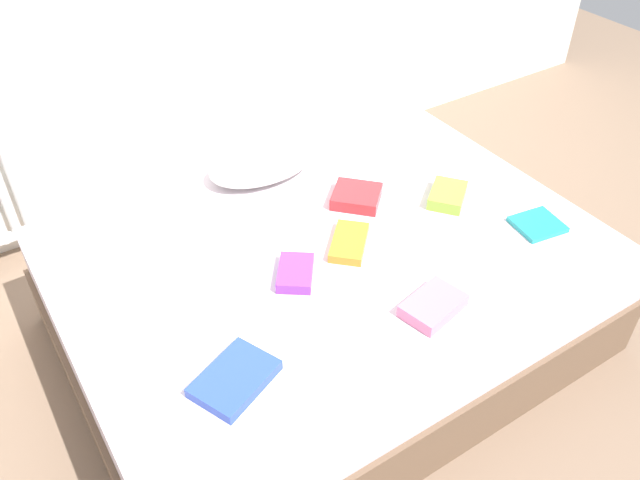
% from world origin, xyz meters
% --- Properties ---
extents(ground_plane, '(8.00, 8.00, 0.00)m').
position_xyz_m(ground_plane, '(0.00, 0.00, 0.00)').
color(ground_plane, '#7F6651').
extents(bed, '(2.00, 1.50, 0.50)m').
position_xyz_m(bed, '(0.00, 0.00, 0.25)').
color(bed, brown).
rests_on(bed, ground).
extents(pillow, '(0.49, 0.30, 0.12)m').
position_xyz_m(pillow, '(0.02, 0.54, 0.56)').
color(pillow, white).
rests_on(pillow, bed).
extents(textbook_red, '(0.26, 0.26, 0.05)m').
position_xyz_m(textbook_red, '(0.25, 0.16, 0.53)').
color(textbook_red, red).
rests_on(textbook_red, bed).
extents(textbook_lime, '(0.23, 0.22, 0.05)m').
position_xyz_m(textbook_lime, '(0.56, -0.04, 0.53)').
color(textbook_lime, '#8CC638').
rests_on(textbook_lime, bed).
extents(textbook_pink, '(0.24, 0.18, 0.05)m').
position_xyz_m(textbook_pink, '(0.10, -0.49, 0.52)').
color(textbook_pink, pink).
rests_on(textbook_pink, bed).
extents(textbook_blue, '(0.30, 0.26, 0.04)m').
position_xyz_m(textbook_blue, '(-0.59, -0.40, 0.52)').
color(textbook_blue, '#2847B7').
rests_on(textbook_blue, bed).
extents(textbook_purple, '(0.20, 0.22, 0.04)m').
position_xyz_m(textbook_purple, '(-0.20, -0.10, 0.52)').
color(textbook_purple, purple).
rests_on(textbook_purple, bed).
extents(textbook_teal, '(0.20, 0.19, 0.02)m').
position_xyz_m(textbook_teal, '(0.74, -0.36, 0.51)').
color(textbook_teal, teal).
rests_on(textbook_teal, bed).
extents(textbook_orange, '(0.24, 0.24, 0.04)m').
position_xyz_m(textbook_orange, '(0.06, -0.06, 0.52)').
color(textbook_orange, orange).
rests_on(textbook_orange, bed).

